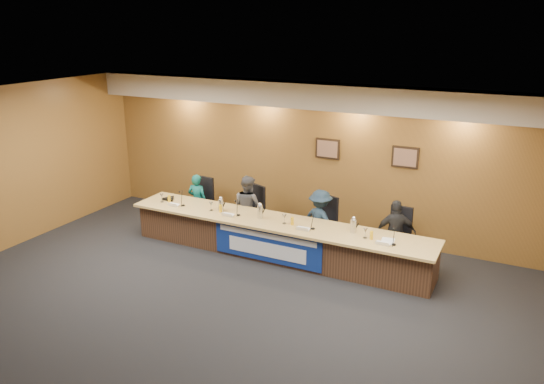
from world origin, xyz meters
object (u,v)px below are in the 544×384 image
at_px(banner, 267,246).
at_px(carafe_left, 221,205).
at_px(panelist_c, 320,221).
at_px(panelist_d, 395,234).
at_px(office_chair_b, 250,214).
at_px(office_chair_a, 200,205).
at_px(panelist_a, 197,201).
at_px(panelist_b, 248,207).
at_px(speakerphone, 169,199).
at_px(carafe_right, 353,226).
at_px(office_chair_d, 396,240).
at_px(office_chair_c, 322,226).
at_px(dais_body, 277,239).
at_px(carafe_mid, 260,212).

relative_size(banner, carafe_left, 8.83).
relative_size(panelist_c, panelist_d, 0.99).
bearing_deg(office_chair_b, office_chair_a, -157.13).
bearing_deg(panelist_a, panelist_b, 173.74).
bearing_deg(speakerphone, carafe_right, 0.16).
bearing_deg(carafe_left, office_chair_d, 12.80).
relative_size(office_chair_b, office_chair_c, 1.00).
distance_m(office_chair_c, carafe_right, 1.14).
distance_m(panelist_d, speakerphone, 4.73).
height_order(panelist_a, office_chair_c, panelist_a).
height_order(panelist_b, speakerphone, panelist_b).
height_order(banner, panelist_c, panelist_c).
bearing_deg(dais_body, panelist_d, 15.74).
distance_m(panelist_b, carafe_right, 2.54).
distance_m(dais_body, panelist_a, 2.32).
bearing_deg(office_chair_d, carafe_right, -129.46).
height_order(dais_body, banner, banner).
height_order(office_chair_a, office_chair_d, same).
bearing_deg(panelist_a, banner, 149.21).
bearing_deg(carafe_right, panelist_b, 167.36).
bearing_deg(dais_body, panelist_c, 42.75).
height_order(panelist_a, speakerphone, panelist_a).
distance_m(panelist_a, office_chair_b, 1.27).
relative_size(panelist_a, carafe_mid, 4.76).
bearing_deg(panelist_a, carafe_left, 140.94).
bearing_deg(banner, panelist_c, 57.35).
bearing_deg(office_chair_d, office_chair_b, -175.27).
bearing_deg(speakerphone, office_chair_d, 8.06).
bearing_deg(carafe_right, carafe_left, -177.75).
bearing_deg(office_chair_c, panelist_d, 15.25).
relative_size(office_chair_a, office_chair_b, 1.00).
distance_m(panelist_c, office_chair_b, 1.63).
xyz_separation_m(office_chair_b, office_chair_c, (1.62, 0.00, 0.00)).
xyz_separation_m(panelist_d, speakerphone, (-4.69, -0.56, 0.13)).
bearing_deg(office_chair_c, office_chair_a, -160.91).
bearing_deg(speakerphone, panelist_c, 9.99).
distance_m(dais_body, carafe_mid, 0.62).
relative_size(carafe_right, speakerphone, 0.78).
distance_m(office_chair_a, carafe_left, 1.33).
relative_size(panelist_d, carafe_mid, 5.05).
bearing_deg(dais_body, office_chair_a, 162.51).
bearing_deg(office_chair_b, dais_body, -13.19).
height_order(banner, panelist_b, panelist_b).
xyz_separation_m(dais_body, office_chair_d, (2.14, 0.70, 0.13)).
height_order(panelist_c, carafe_right, panelist_c).
distance_m(carafe_mid, carafe_right, 1.83).
bearing_deg(banner, carafe_right, 17.16).
xyz_separation_m(carafe_left, carafe_right, (2.71, 0.11, -0.00)).
relative_size(panelist_a, carafe_right, 4.86).
distance_m(panelist_b, panelist_d, 3.10).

